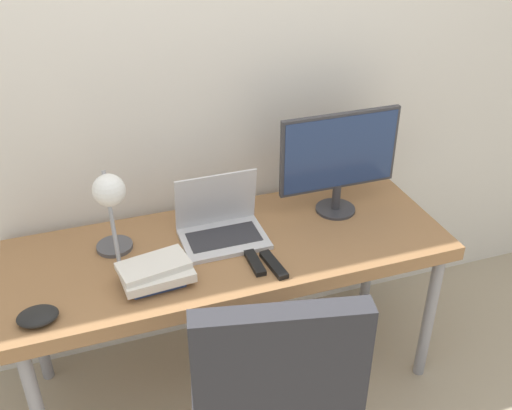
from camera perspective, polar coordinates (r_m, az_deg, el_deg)
name	(u,v)px	position (r m, az deg, el deg)	size (l,w,h in m)	color
wall_back	(199,73)	(2.45, -5.44, 12.44)	(8.00, 0.05, 2.60)	silver
desk	(231,257)	(2.41, -2.38, -4.94)	(1.73, 0.65, 0.72)	#996B42
laptop	(221,225)	(2.39, -3.33, -1.95)	(0.33, 0.24, 0.26)	silver
monitor	(339,157)	(2.49, 7.93, 4.57)	(0.51, 0.17, 0.45)	#333338
desk_lamp	(110,202)	(2.16, -13.73, 0.27)	(0.14, 0.28, 0.40)	#4C4C51
office_chair	(273,410)	(1.92, 1.59, -18.94)	(0.58, 0.58, 1.10)	black
book_stack	(156,273)	(2.18, -9.53, -6.37)	(0.27, 0.19, 0.08)	#334C8C
tv_remote	(274,265)	(2.25, 1.70, -5.70)	(0.06, 0.17, 0.02)	black
media_remote	(255,263)	(2.26, -0.11, -5.52)	(0.04, 0.15, 0.02)	black
game_controller	(38,316)	(2.14, -20.08, -9.92)	(0.14, 0.11, 0.04)	black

